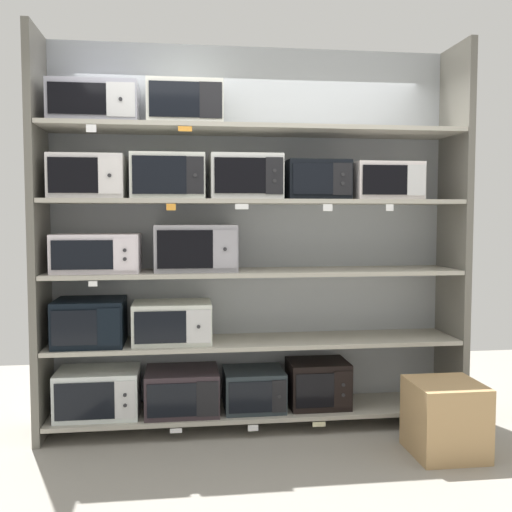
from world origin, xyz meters
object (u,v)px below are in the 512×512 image
microwave_12 (383,182)px  microwave_7 (196,248)px  microwave_2 (254,389)px  microwave_11 (316,180)px  microwave_9 (168,177)px  shipping_carton (445,418)px  microwave_3 (318,383)px  microwave_10 (245,177)px  microwave_4 (90,322)px  microwave_0 (98,392)px  microwave_13 (95,104)px  microwave_5 (172,322)px  microwave_14 (185,104)px  microwave_6 (97,253)px  microwave_1 (182,391)px  microwave_8 (89,177)px

microwave_12 → microwave_7: bearing=-180.0°
microwave_2 → microwave_7: 1.09m
microwave_2 → microwave_11: size_ratio=0.97×
microwave_9 → shipping_carton: bearing=-20.4°
microwave_3 → microwave_9: bearing=-180.0°
microwave_2 → microwave_3: microwave_3 is taller
microwave_10 → microwave_12: 0.99m
microwave_2 → microwave_7: (-0.40, -0.00, 1.01)m
microwave_4 → microwave_11: (1.57, -0.00, 0.97)m
microwave_0 → microwave_2: bearing=0.0°
microwave_13 → shipping_carton: 3.06m
microwave_2 → microwave_5: 0.76m
microwave_4 → microwave_14: 1.61m
microwave_2 → microwave_7: microwave_7 is taller
microwave_10 → microwave_6: bearing=180.0°
microwave_0 → microwave_1: size_ratio=1.10×
microwave_7 → microwave_10: 0.60m
microwave_3 → microwave_4: microwave_4 is taller
microwave_7 → microwave_12: bearing=0.0°
microwave_12 → microwave_13: bearing=180.0°
microwave_0 → microwave_4: 0.49m
microwave_0 → microwave_13: bearing=1.2°
microwave_3 → shipping_carton: (0.67, -0.64, -0.06)m
microwave_7 → microwave_14: (-0.07, 0.00, 0.98)m
microwave_1 → microwave_10: (0.45, -0.00, 1.49)m
microwave_3 → shipping_carton: shipping_carton is taller
microwave_2 → microwave_9: size_ratio=0.86×
microwave_2 → microwave_3: (0.47, 0.00, 0.02)m
microwave_3 → microwave_4: bearing=180.0°
microwave_6 → microwave_14: (0.60, -0.00, 1.01)m
microwave_1 → microwave_10: microwave_10 is taller
shipping_carton → microwave_14: bearing=158.2°
microwave_10 → shipping_carton: size_ratio=1.06×
microwave_3 → microwave_14: 2.18m
microwave_5 → microwave_4: bearing=180.0°
microwave_3 → microwave_6: microwave_6 is taller
microwave_3 → microwave_8: bearing=-180.0°
microwave_8 → microwave_9: 0.53m
microwave_7 → shipping_carton: 1.97m
microwave_10 → microwave_4: bearing=180.0°
microwave_0 → microwave_1: microwave_0 is taller
microwave_0 → microwave_9: microwave_9 is taller
microwave_3 → microwave_13: (-1.54, 0.00, 1.95)m
microwave_6 → microwave_8: (-0.05, -0.00, 0.51)m
microwave_8 → microwave_14: size_ratio=0.96×
microwave_3 → microwave_5: bearing=-180.0°
microwave_5 → microwave_12: size_ratio=1.14×
microwave_12 → microwave_0: bearing=-180.0°
microwave_8 → microwave_10: bearing=-0.0°
microwave_4 → microwave_8: (0.01, -0.00, 0.98)m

